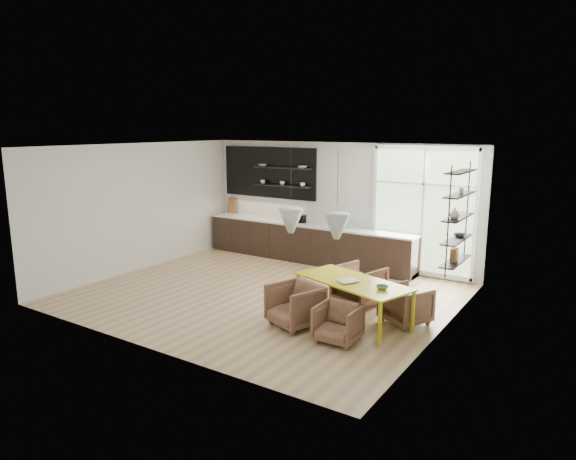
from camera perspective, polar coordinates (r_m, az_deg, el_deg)
The scene contains 11 objects.
room at distance 10.49m, azimuth 3.35°, elevation 1.52°, with size 7.02×6.01×2.91m.
kitchen_run at distance 12.64m, azimuth 1.89°, elevation -0.75°, with size 5.54×0.69×2.75m.
right_shelving at distance 9.49m, azimuth 18.32°, elevation 1.05°, with size 0.26×1.22×1.90m.
dining_table at distance 8.74m, azimuth 7.22°, elevation -5.91°, with size 2.16×1.45×0.73m.
armchair_back_left at distance 9.73m, azimuth 7.93°, elevation -6.02°, with size 0.78×0.80×0.73m, color brown.
armchair_back_right at distance 8.95m, azimuth 12.99°, elevation -8.09°, with size 0.68×0.70×0.64m, color brown.
armchair_front_left at distance 8.60m, azimuth 0.79°, elevation -8.34°, with size 0.76×0.78×0.71m, color brown.
armchair_front_right at distance 8.05m, azimuth 5.57°, elevation -10.27°, with size 0.63×0.65×0.59m, color brown.
wire_stool at distance 9.16m, azimuth 1.10°, elevation -7.40°, with size 0.38×0.38×0.48m.
table_book at distance 8.73m, azimuth 6.29°, elevation -5.44°, with size 0.25×0.33×0.03m, color white.
table_bowl at distance 8.33m, azimuth 10.42°, elevation -6.31°, with size 0.19×0.19×0.06m, color #447548.
Camera 1 is at (5.70, -7.88, 3.27)m, focal length 32.00 mm.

